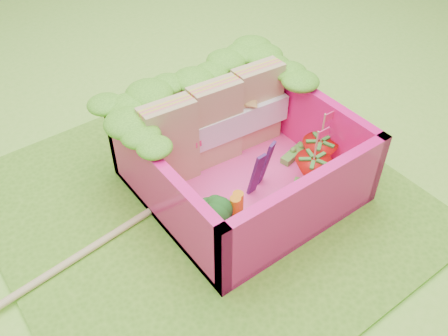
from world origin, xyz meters
name	(u,v)px	position (x,y,z in m)	size (l,w,h in m)	color
ground	(204,205)	(0.00, 0.00, 0.00)	(14.00, 14.00, 0.00)	#8ADD3E
placemat	(204,204)	(0.00, 0.00, 0.01)	(2.60, 2.60, 0.03)	#589D23
bento_floor	(241,183)	(0.30, -0.02, 0.06)	(1.30, 1.30, 0.05)	#FF4197
bento_box	(242,156)	(0.30, -0.02, 0.31)	(1.30, 1.30, 0.55)	#FF157D
lettuce_ruffle	(200,82)	(0.30, 0.46, 0.64)	(1.43, 0.83, 0.11)	#338117
sandwich_stack	(216,124)	(0.31, 0.28, 0.39)	(1.14, 0.27, 0.63)	tan
broccoli	(215,216)	(-0.14, -0.32, 0.27)	(0.32, 0.32, 0.27)	#6EAF55
carrot_sticks	(236,212)	(0.01, -0.33, 0.22)	(0.12, 0.11, 0.29)	orange
purple_wedges	(261,169)	(0.35, -0.17, 0.27)	(0.19, 0.08, 0.38)	#3E1750
strawberry_left	(312,173)	(0.64, -0.35, 0.21)	(0.24, 0.24, 0.48)	red
strawberry_right	(318,155)	(0.80, -0.25, 0.21)	(0.25, 0.25, 0.49)	red
snap_peas	(295,185)	(0.55, -0.30, 0.11)	(1.02, 0.55, 0.05)	#4F9E31
chopsticks	(57,269)	(-1.03, 0.06, 0.05)	(2.14, 0.29, 0.04)	tan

